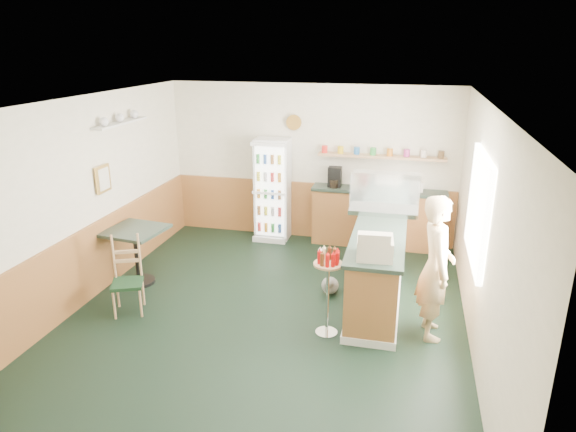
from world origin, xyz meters
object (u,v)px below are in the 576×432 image
(drinks_fridge, at_px, (272,190))
(cash_register, at_px, (375,247))
(display_case, at_px, (385,194))
(shopkeeper, at_px, (436,268))
(condiment_stand, at_px, (328,277))
(cafe_table, at_px, (136,245))
(cafe_chair, at_px, (130,272))

(drinks_fridge, distance_m, cash_register, 3.47)
(drinks_fridge, distance_m, display_case, 2.33)
(shopkeeper, bearing_deg, cash_register, 96.83)
(display_case, height_order, shopkeeper, shopkeeper)
(condiment_stand, bearing_deg, cafe_table, 165.98)
(display_case, height_order, cafe_table, display_case)
(display_case, bearing_deg, cafe_chair, -149.88)
(condiment_stand, bearing_deg, cash_register, 12.28)
(cafe_table, bearing_deg, cash_register, -10.15)
(cafe_table, bearing_deg, shopkeeper, -6.07)
(drinks_fridge, relative_size, condiment_stand, 1.66)
(shopkeeper, distance_m, cafe_table, 4.13)
(cash_register, height_order, cafe_chair, cash_register)
(cash_register, bearing_deg, condiment_stand, -172.28)
(drinks_fridge, distance_m, cafe_table, 2.65)
(shopkeeper, xyz_separation_m, cafe_table, (-4.10, 0.44, -0.28))
(display_case, bearing_deg, drinks_fridge, 149.97)
(condiment_stand, xyz_separation_m, cafe_table, (-2.89, 0.72, -0.15))
(drinks_fridge, bearing_deg, condiment_stand, -63.45)
(cafe_table, bearing_deg, display_case, 17.55)
(cash_register, bearing_deg, cafe_chair, 177.54)
(shopkeeper, height_order, cafe_table, shopkeeper)
(drinks_fridge, relative_size, cafe_chair, 1.76)
(drinks_fridge, relative_size, display_case, 1.83)
(shopkeeper, distance_m, condiment_stand, 1.25)
(condiment_stand, relative_size, cafe_table, 1.27)
(cash_register, distance_m, shopkeeper, 0.76)
(condiment_stand, height_order, cafe_chair, condiment_stand)
(cash_register, relative_size, shopkeeper, 0.24)
(shopkeeper, bearing_deg, drinks_fridge, 38.22)
(shopkeeper, relative_size, condiment_stand, 1.62)
(drinks_fridge, height_order, cash_register, drinks_fridge)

